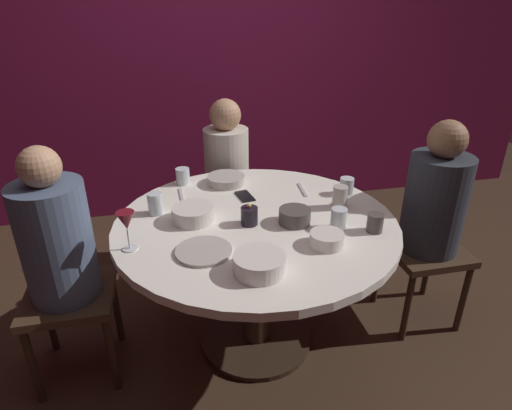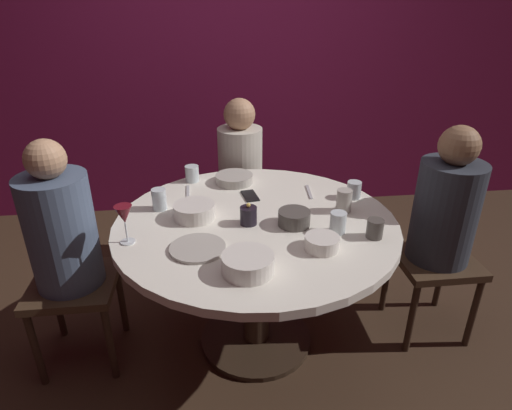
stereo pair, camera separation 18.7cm
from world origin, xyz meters
TOP-DOWN VIEW (x-y plane):
  - ground_plane at (0.00, 0.00)m, footprint 8.00×8.00m
  - back_wall at (0.00, 1.79)m, footprint 6.00×0.10m
  - dining_table at (0.00, 0.00)m, footprint 1.35×1.35m
  - seated_diner_left at (-0.90, 0.00)m, footprint 0.40×0.40m
  - seated_diner_back at (0.00, 0.90)m, footprint 0.40×0.40m
  - seated_diner_right at (0.96, 0.00)m, footprint 0.40×0.40m
  - candle_holder at (-0.04, -0.03)m, footprint 0.08×0.08m
  - wine_glass at (-0.58, -0.14)m, footprint 0.08×0.08m
  - dinner_plate at (-0.28, -0.24)m, footprint 0.24×0.24m
  - cell_phone at (-0.00, 0.27)m, footprint 0.09×0.15m
  - bowl_serving_large at (-0.07, 0.47)m, footprint 0.21×0.21m
  - bowl_salad_center at (0.24, -0.29)m, footprint 0.15×0.15m
  - bowl_small_white at (-0.08, -0.42)m, footprint 0.21×0.21m
  - bowl_sauce_side at (-0.29, 0.06)m, footprint 0.20×0.20m
  - bowl_rice_portion at (0.17, -0.07)m, footprint 0.15×0.15m
  - cup_near_candle at (0.35, -0.16)m, footprint 0.07×0.07m
  - cup_by_left_diner at (0.54, 0.19)m, footprint 0.07×0.07m
  - cup_by_right_diner at (-0.46, 0.17)m, footprint 0.07×0.07m
  - cup_center_front at (-0.31, 0.52)m, footprint 0.08×0.08m
  - cup_far_edge at (0.44, 0.04)m, footprint 0.08×0.08m
  - cup_beside_wine at (0.50, -0.22)m, footprint 0.07×0.07m
  - fork_near_plate at (0.33, 0.29)m, footprint 0.03×0.18m
  - knife_near_plate at (-0.33, 0.36)m, footprint 0.02×0.18m

SIDE VIEW (x-z plane):
  - ground_plane at x=0.00m, z-range 0.00..0.00m
  - dining_table at x=0.00m, z-range 0.22..0.97m
  - seated_diner_back at x=0.00m, z-range 0.14..1.28m
  - seated_diner_left at x=-0.90m, z-range 0.13..1.32m
  - seated_diner_right at x=0.96m, z-range 0.14..1.32m
  - fork_near_plate at x=0.33m, z-range 0.75..0.76m
  - knife_near_plate at x=-0.33m, z-range 0.75..0.76m
  - cell_phone at x=0.00m, z-range 0.75..0.76m
  - dinner_plate at x=-0.28m, z-range 0.75..0.76m
  - bowl_serving_large at x=-0.07m, z-range 0.75..0.80m
  - bowl_salad_center at x=0.24m, z-range 0.75..0.81m
  - bowl_rice_portion at x=0.17m, z-range 0.75..0.82m
  - bowl_sauce_side at x=-0.29m, z-range 0.75..0.82m
  - bowl_small_white at x=-0.08m, z-range 0.75..0.82m
  - cup_beside_wine at x=0.50m, z-range 0.75..0.84m
  - candle_holder at x=-0.04m, z-range 0.74..0.85m
  - cup_by_left_diner at x=0.54m, z-range 0.75..0.84m
  - cup_center_front at x=-0.31m, z-range 0.75..0.84m
  - cup_near_candle at x=0.35m, z-range 0.75..0.85m
  - cup_by_right_diner at x=-0.46m, z-range 0.75..0.86m
  - cup_far_edge at x=0.44m, z-range 0.75..0.86m
  - wine_glass at x=-0.58m, z-range 0.79..0.97m
  - back_wall at x=0.00m, z-range 0.00..2.60m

